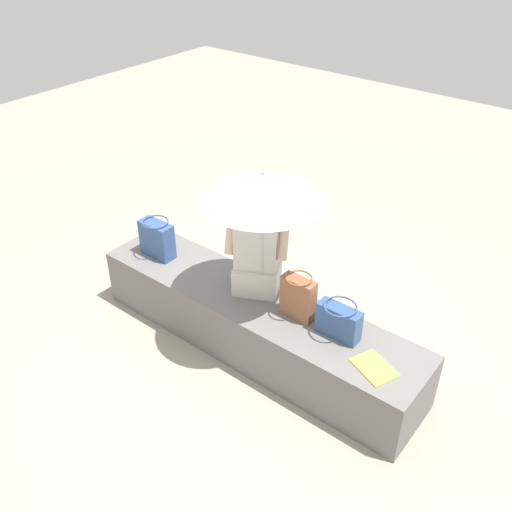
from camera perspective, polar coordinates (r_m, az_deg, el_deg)
The scene contains 8 objects.
ground_plane at distance 4.67m, azimuth -0.10°, elevation -9.08°, with size 14.00×14.00×0.00m, color #9E9384.
stone_bench at distance 4.50m, azimuth -0.10°, elevation -6.79°, with size 2.78×0.61×0.49m, color slate.
person_seated at distance 4.23m, azimuth 0.10°, elevation 0.94°, with size 0.51×0.40×0.90m.
parasol at distance 3.86m, azimuth 0.69°, elevation 6.91°, with size 0.86×0.86×1.06m.
handbag_black at distance 4.82m, azimuth -9.88°, elevation 1.72°, with size 0.30×0.22×0.33m.
tote_bag_canvas at distance 3.99m, azimuth 8.29°, elevation -6.43°, with size 0.31×0.23×0.26m.
shoulder_bag_spare at distance 4.09m, azimuth 4.23°, elevation -4.14°, with size 0.26×0.19×0.35m.
magazine at distance 3.87m, azimuth 11.72°, elevation -10.88°, with size 0.28×0.20×0.01m, color #EAE04C.
Camera 1 is at (-2.13, 2.68, 3.17)m, focal length 39.98 mm.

